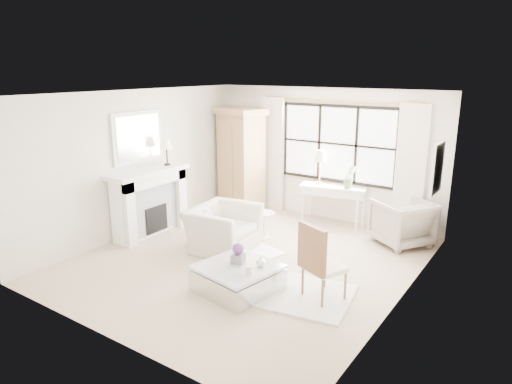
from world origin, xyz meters
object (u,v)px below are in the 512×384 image
(console_table, at_px, (332,205))
(coffee_table, at_px, (238,278))
(club_armchair, at_px, (223,228))
(armoire, at_px, (241,158))

(console_table, height_order, coffee_table, console_table)
(club_armchair, bearing_deg, console_table, -29.55)
(armoire, height_order, club_armchair, armoire)
(coffee_table, bearing_deg, console_table, 102.32)
(coffee_table, bearing_deg, club_armchair, 145.76)
(armoire, xyz_separation_m, club_armchair, (1.18, -2.16, -0.76))
(club_armchair, xyz_separation_m, coffee_table, (1.14, -1.11, -0.19))
(armoire, relative_size, coffee_table, 1.93)
(console_table, relative_size, club_armchair, 1.18)
(club_armchair, bearing_deg, armoire, 22.92)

